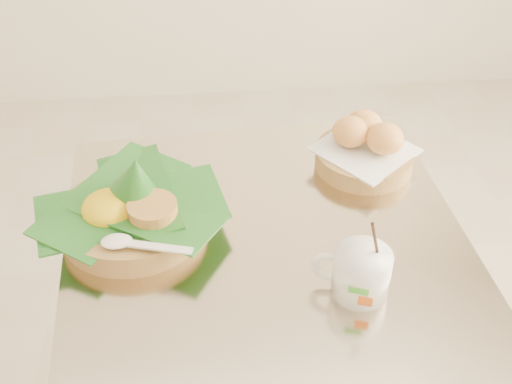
{
  "coord_description": "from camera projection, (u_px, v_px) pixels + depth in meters",
  "views": [
    {
      "loc": [
        0.06,
        -0.86,
        1.51
      ],
      "look_at": [
        0.14,
        0.01,
        0.82
      ],
      "focal_mm": 45.0,
      "sensor_mm": 36.0,
      "label": 1
    }
  ],
  "objects": [
    {
      "name": "coffee_mug",
      "position": [
        360.0,
        272.0,
        1.0
      ],
      "size": [
        0.12,
        0.1,
        0.16
      ],
      "rotation": [
        0.0,
        0.0,
        -0.33
      ],
      "color": "white",
      "rests_on": "cafe_table"
    },
    {
      "name": "rice_basket",
      "position": [
        131.0,
        208.0,
        1.12
      ],
      "size": [
        0.32,
        0.32,
        0.16
      ],
      "rotation": [
        0.0,
        0.0,
        0.04
      ],
      "color": "#AA8248",
      "rests_on": "cafe_table"
    },
    {
      "name": "bread_basket",
      "position": [
        365.0,
        148.0,
        1.27
      ],
      "size": [
        0.23,
        0.23,
        0.1
      ],
      "rotation": [
        0.0,
        0.0,
        -0.09
      ],
      "color": "#AA8248",
      "rests_on": "cafe_table"
    },
    {
      "name": "cafe_table",
      "position": [
        265.0,
        319.0,
        1.27
      ],
      "size": [
        0.74,
        0.74,
        0.75
      ],
      "rotation": [
        0.0,
        0.0,
        0.06
      ],
      "color": "gray",
      "rests_on": "floor"
    }
  ]
}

